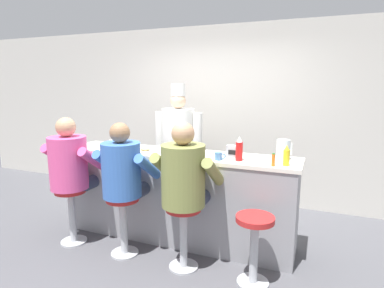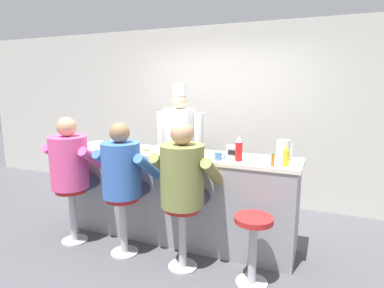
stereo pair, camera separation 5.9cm
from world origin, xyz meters
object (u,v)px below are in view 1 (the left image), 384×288
coffee_mug_white (114,144)px  cook_in_whites_near (178,142)px  hot_sauce_bottle_orange (273,160)px  coffee_mug_blue (219,156)px  diner_seated_pink (71,166)px  water_pitcher_clear (283,150)px  mustard_bottle_yellow (286,156)px  napkin_dispenser_chrome (233,152)px  breakfast_plate (145,151)px  diner_seated_olive (185,179)px  ketchup_bottle_red (239,149)px  empty_stool_round (254,239)px  cereal_bowl (94,144)px  diner_seated_blue (123,174)px

coffee_mug_white → cook_in_whites_near: cook_in_whites_near is taller
hot_sauce_bottle_orange → coffee_mug_blue: bearing=175.4°
coffee_mug_white → diner_seated_pink: size_ratio=0.10×
coffee_mug_blue → cook_in_whites_near: bearing=132.3°
water_pitcher_clear → mustard_bottle_yellow: bearing=-77.0°
coffee_mug_white → cook_in_whites_near: bearing=60.6°
cook_in_whites_near → mustard_bottle_yellow: bearing=-31.8°
coffee_mug_blue → napkin_dispenser_chrome: bearing=53.7°
breakfast_plate → diner_seated_olive: diner_seated_olive is taller
water_pitcher_clear → coffee_mug_blue: water_pitcher_clear is taller
coffee_mug_blue → napkin_dispenser_chrome: napkin_dispenser_chrome is taller
mustard_bottle_yellow → hot_sauce_bottle_orange: (-0.11, -0.07, -0.03)m
cook_in_whites_near → coffee_mug_white: bearing=-119.4°
diner_seated_olive → ketchup_bottle_red: bearing=43.3°
cook_in_whites_near → water_pitcher_clear: bearing=-25.3°
diner_seated_pink → empty_stool_round: diner_seated_pink is taller
breakfast_plate → diner_seated_pink: (-0.73, -0.42, -0.15)m
coffee_mug_white → diner_seated_pink: diner_seated_pink is taller
coffee_mug_white → diner_seated_olive: 1.28m
diner_seated_olive → empty_stool_round: (0.70, -0.04, -0.47)m
cereal_bowl → coffee_mug_blue: 1.69m
napkin_dispenser_chrome → ketchup_bottle_red: bearing=-46.3°
diner_seated_pink → cook_in_whites_near: bearing=62.2°
mustard_bottle_yellow → cereal_bowl: mustard_bottle_yellow is taller
hot_sauce_bottle_orange → coffee_mug_blue: (-0.56, 0.04, -0.02)m
coffee_mug_white → diner_seated_olive: diner_seated_olive is taller
hot_sauce_bottle_orange → diner_seated_blue: (-1.49, -0.31, -0.21)m
coffee_mug_white → empty_stool_round: bearing=-16.0°
breakfast_plate → empty_stool_round: breakfast_plate is taller
coffee_mug_white → mustard_bottle_yellow: bearing=-3.4°
ketchup_bottle_red → empty_stool_round: ketchup_bottle_red is taller
ketchup_bottle_red → mustard_bottle_yellow: bearing=-3.6°
water_pitcher_clear → cereal_bowl: bearing=-175.9°
water_pitcher_clear → cereal_bowl: water_pitcher_clear is taller
mustard_bottle_yellow → napkin_dispenser_chrome: bearing=167.4°
napkin_dispenser_chrome → diner_seated_pink: (-1.74, -0.50, -0.21)m
hot_sauce_bottle_orange → coffee_mug_blue: hot_sauce_bottle_orange is taller
coffee_mug_white → diner_seated_pink: (-0.23, -0.50, -0.19)m
cereal_bowl → diner_seated_blue: (0.75, -0.48, -0.18)m
hot_sauce_bottle_orange → diner_seated_olive: 0.87m
diner_seated_pink → cook_in_whites_near: size_ratio=0.80×
coffee_mug_blue → diner_seated_blue: (-0.93, -0.36, -0.19)m
empty_stool_round → cook_in_whites_near: 2.05m
ketchup_bottle_red → cereal_bowl: bearing=177.9°
napkin_dispenser_chrome → hot_sauce_bottle_orange: bearing=-23.2°
ketchup_bottle_red → cook_in_whites_near: (-1.12, 0.95, -0.16)m
diner_seated_pink → diner_seated_blue: diner_seated_pink is taller
cereal_bowl → diner_seated_blue: 0.91m
cereal_bowl → napkin_dispenser_chrome: napkin_dispenser_chrome is taller
mustard_bottle_yellow → breakfast_plate: size_ratio=0.78×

